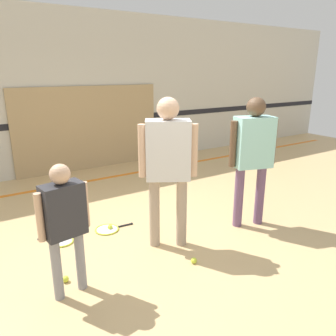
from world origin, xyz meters
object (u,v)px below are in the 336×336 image
(person_student_right, at_px, (253,149))
(tennis_ball_stray_left, at_px, (65,279))
(person_student_left, at_px, (64,217))
(tennis_ball_by_spare_racket, at_px, (110,227))
(tennis_ball_near_instructor, at_px, (194,261))
(racket_spare_on_floor, at_px, (108,229))
(person_instructor, at_px, (168,158))
(racket_second_spare, at_px, (61,241))

(person_student_right, distance_m, tennis_ball_stray_left, 2.69)
(person_student_left, xyz_separation_m, tennis_ball_by_spare_racket, (0.82, 1.01, -0.76))
(tennis_ball_near_instructor, height_order, tennis_ball_by_spare_racket, same)
(tennis_ball_near_instructor, height_order, tennis_ball_stray_left, same)
(racket_spare_on_floor, distance_m, tennis_ball_near_instructor, 1.34)
(person_student_left, bearing_deg, person_instructor, 2.87)
(person_instructor, bearing_deg, person_student_right, 24.04)
(tennis_ball_near_instructor, bearing_deg, person_student_left, 169.91)
(tennis_ball_near_instructor, xyz_separation_m, tennis_ball_stray_left, (-1.29, 0.42, 0.00))
(person_instructor, distance_m, racket_spare_on_floor, 1.39)
(person_student_right, relative_size, tennis_ball_by_spare_racket, 26.08)
(racket_second_spare, height_order, tennis_ball_near_instructor, tennis_ball_near_instructor)
(tennis_ball_by_spare_racket, distance_m, tennis_ball_stray_left, 1.16)
(person_student_left, bearing_deg, racket_spare_on_floor, 42.71)
(person_student_left, relative_size, tennis_ball_by_spare_racket, 19.38)
(person_student_left, bearing_deg, tennis_ball_by_spare_racket, 41.73)
(tennis_ball_by_spare_racket, relative_size, tennis_ball_stray_left, 1.00)
(racket_spare_on_floor, distance_m, tennis_ball_by_spare_racket, 0.04)
(person_student_right, distance_m, racket_spare_on_floor, 2.17)
(tennis_ball_stray_left, bearing_deg, racket_second_spare, 77.85)
(person_instructor, xyz_separation_m, tennis_ball_near_instructor, (0.02, -0.50, -1.06))
(person_student_left, bearing_deg, racket_second_spare, 70.95)
(person_student_right, relative_size, racket_spare_on_floor, 3.20)
(person_student_left, xyz_separation_m, person_student_right, (2.48, 0.15, 0.27))
(racket_spare_on_floor, bearing_deg, tennis_ball_stray_left, -130.10)
(person_instructor, height_order, racket_spare_on_floor, person_instructor)
(person_student_left, distance_m, tennis_ball_stray_left, 0.78)
(person_instructor, xyz_separation_m, racket_second_spare, (-1.09, 0.75, -1.08))
(racket_spare_on_floor, relative_size, tennis_ball_by_spare_racket, 8.16)
(racket_second_spare, bearing_deg, tennis_ball_stray_left, 120.62)
(racket_spare_on_floor, distance_m, tennis_ball_stray_left, 1.14)
(person_student_right, height_order, racket_second_spare, person_student_right)
(tennis_ball_near_instructor, bearing_deg, tennis_ball_stray_left, 161.78)
(person_student_right, xyz_separation_m, racket_spare_on_floor, (-1.69, 0.87, -1.05))
(racket_spare_on_floor, relative_size, tennis_ball_stray_left, 8.16)
(person_instructor, bearing_deg, person_student_left, -137.87)
(person_student_right, xyz_separation_m, tennis_ball_near_instructor, (-1.20, -0.37, -1.03))
(person_student_right, height_order, tennis_ball_stray_left, person_student_right)
(tennis_ball_stray_left, bearing_deg, racket_spare_on_floor, 45.88)
(person_student_left, height_order, tennis_ball_stray_left, person_student_left)
(person_student_left, relative_size, racket_second_spare, 2.88)
(person_student_right, bearing_deg, racket_second_spare, -2.74)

